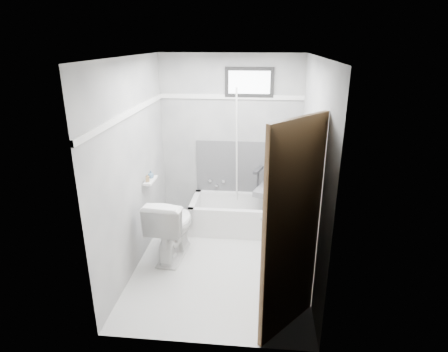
# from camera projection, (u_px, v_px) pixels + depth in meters

# --- Properties ---
(floor) EXTENTS (2.60, 2.60, 0.00)m
(floor) POSITION_uv_depth(u_px,v_px,m) (221.00, 263.00, 4.56)
(floor) COLOR white
(floor) RESTS_ON ground
(ceiling) EXTENTS (2.60, 2.60, 0.00)m
(ceiling) POSITION_uv_depth(u_px,v_px,m) (221.00, 57.00, 3.74)
(ceiling) COLOR silver
(ceiling) RESTS_ON floor
(wall_back) EXTENTS (2.00, 0.02, 2.40)m
(wall_back) POSITION_uv_depth(u_px,v_px,m) (231.00, 140.00, 5.37)
(wall_back) COLOR slate
(wall_back) RESTS_ON floor
(wall_front) EXTENTS (2.00, 0.02, 2.40)m
(wall_front) POSITION_uv_depth(u_px,v_px,m) (203.00, 224.00, 2.94)
(wall_front) COLOR slate
(wall_front) RESTS_ON floor
(wall_left) EXTENTS (0.02, 2.60, 2.40)m
(wall_left) POSITION_uv_depth(u_px,v_px,m) (133.00, 167.00, 4.25)
(wall_left) COLOR slate
(wall_left) RESTS_ON floor
(wall_right) EXTENTS (0.02, 2.60, 2.40)m
(wall_right) POSITION_uv_depth(u_px,v_px,m) (312.00, 173.00, 4.06)
(wall_right) COLOR slate
(wall_right) RESTS_ON floor
(bathtub) EXTENTS (1.50, 0.70, 0.42)m
(bathtub) POSITION_uv_depth(u_px,v_px,m) (244.00, 215.00, 5.34)
(bathtub) COLOR white
(bathtub) RESTS_ON floor
(office_chair) EXTENTS (0.79, 0.79, 1.08)m
(office_chair) POSITION_uv_depth(u_px,v_px,m) (276.00, 186.00, 5.18)
(office_chair) COLOR slate
(office_chair) RESTS_ON bathtub
(toilet) EXTENTS (0.53, 0.86, 0.80)m
(toilet) POSITION_uv_depth(u_px,v_px,m) (172.00, 227.00, 4.59)
(toilet) COLOR white
(toilet) RESTS_ON floor
(door) EXTENTS (0.78, 0.78, 2.00)m
(door) POSITION_uv_depth(u_px,v_px,m) (327.00, 251.00, 2.93)
(door) COLOR brown
(door) RESTS_ON floor
(window) EXTENTS (0.66, 0.04, 0.40)m
(window) POSITION_uv_depth(u_px,v_px,m) (249.00, 82.00, 5.05)
(window) COLOR black
(window) RESTS_ON wall_back
(backerboard) EXTENTS (1.50, 0.02, 0.78)m
(backerboard) POSITION_uv_depth(u_px,v_px,m) (247.00, 168.00, 5.47)
(backerboard) COLOR #4C4C4F
(backerboard) RESTS_ON wall_back
(trim_back) EXTENTS (2.00, 0.02, 0.06)m
(trim_back) POSITION_uv_depth(u_px,v_px,m) (231.00, 97.00, 5.14)
(trim_back) COLOR white
(trim_back) RESTS_ON wall_back
(trim_left) EXTENTS (0.02, 2.60, 0.06)m
(trim_left) POSITION_uv_depth(u_px,v_px,m) (130.00, 113.00, 4.03)
(trim_left) COLOR white
(trim_left) RESTS_ON wall_left
(pole) EXTENTS (0.02, 0.41, 1.92)m
(pole) POSITION_uv_depth(u_px,v_px,m) (237.00, 155.00, 5.19)
(pole) COLOR white
(pole) RESTS_ON bathtub
(shelf) EXTENTS (0.10, 0.32, 0.02)m
(shelf) POSITION_uv_depth(u_px,v_px,m) (150.00, 180.00, 4.69)
(shelf) COLOR white
(shelf) RESTS_ON wall_left
(soap_bottle_a) EXTENTS (0.05, 0.05, 0.10)m
(soap_bottle_a) POSITION_uv_depth(u_px,v_px,m) (147.00, 178.00, 4.59)
(soap_bottle_a) COLOR #9E7B4F
(soap_bottle_a) RESTS_ON shelf
(soap_bottle_b) EXTENTS (0.11, 0.11, 0.10)m
(soap_bottle_b) POSITION_uv_depth(u_px,v_px,m) (151.00, 174.00, 4.73)
(soap_bottle_b) COLOR slate
(soap_bottle_b) RESTS_ON shelf
(faucet) EXTENTS (0.26, 0.10, 0.16)m
(faucet) POSITION_uv_depth(u_px,v_px,m) (217.00, 183.00, 5.58)
(faucet) COLOR silver
(faucet) RESTS_ON wall_back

